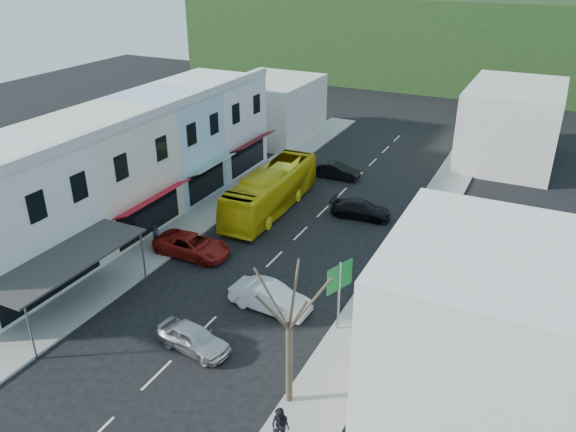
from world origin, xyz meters
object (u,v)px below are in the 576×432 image
(pedestrian_right, at_px, (280,427))
(street_tree, at_px, (289,329))
(car_red, at_px, (192,245))
(pedestrian_left, at_px, (156,234))
(bus, at_px, (271,191))
(car_silver, at_px, (194,338))
(car_white, at_px, (270,298))
(traffic_signal, at_px, (456,120))
(direction_sign, at_px, (339,298))

(pedestrian_right, relative_size, street_tree, 0.22)
(car_red, relative_size, pedestrian_left, 2.71)
(bus, height_order, pedestrian_right, bus)
(car_red, xyz_separation_m, pedestrian_right, (12.02, -11.30, 0.30))
(pedestrian_right, xyz_separation_m, street_tree, (-0.72, 2.28, 2.91))
(car_silver, bearing_deg, car_red, 42.94)
(car_red, bearing_deg, bus, -9.38)
(car_white, bearing_deg, pedestrian_right, -146.57)
(pedestrian_left, xyz_separation_m, traffic_signal, (13.51, 29.96, 1.67))
(pedestrian_left, height_order, traffic_signal, traffic_signal)
(car_silver, height_order, car_white, same)
(car_silver, height_order, direction_sign, direction_sign)
(car_red, xyz_separation_m, pedestrian_left, (-2.71, -0.20, 0.30))
(pedestrian_right, xyz_separation_m, direction_sign, (-0.69, 7.97, 1.04))
(pedestrian_right, bearing_deg, car_white, 124.12)
(car_white, distance_m, traffic_signal, 33.14)
(car_white, bearing_deg, car_red, 70.06)
(car_white, bearing_deg, pedestrian_left, 76.99)
(pedestrian_right, height_order, street_tree, street_tree)
(car_red, height_order, street_tree, street_tree)
(traffic_signal, bearing_deg, bus, 73.04)
(bus, height_order, pedestrian_left, bus)
(car_silver, bearing_deg, car_white, -12.96)
(car_red, relative_size, pedestrian_right, 2.71)
(car_red, bearing_deg, car_silver, -145.14)
(car_silver, relative_size, car_white, 1.00)
(pedestrian_left, height_order, street_tree, street_tree)
(car_white, distance_m, car_red, 7.94)
(pedestrian_right, distance_m, direction_sign, 8.06)
(bus, bearing_deg, car_red, -100.85)
(pedestrian_right, bearing_deg, direction_sign, 98.98)
(car_white, relative_size, car_red, 0.96)
(car_white, relative_size, traffic_signal, 0.82)
(car_red, relative_size, direction_sign, 1.13)
(car_white, distance_m, direction_sign, 4.26)
(car_silver, distance_m, pedestrian_right, 7.38)
(street_tree, xyz_separation_m, traffic_signal, (-0.50, 38.78, -1.24))
(pedestrian_left, relative_size, pedestrian_right, 1.00)
(bus, xyz_separation_m, pedestrian_left, (-4.06, -8.60, -0.55))
(pedestrian_right, relative_size, direction_sign, 0.42)
(car_silver, xyz_separation_m, pedestrian_right, (6.51, -3.46, 0.30))
(direction_sign, xyz_separation_m, traffic_signal, (-0.54, 33.09, 0.64))
(car_silver, bearing_deg, street_tree, -93.72)
(street_tree, bearing_deg, car_white, 124.25)
(car_red, distance_m, pedestrian_right, 16.50)
(car_silver, xyz_separation_m, car_red, (-5.51, 7.84, 0.00))
(bus, height_order, car_silver, bus)
(direction_sign, distance_m, street_tree, 5.99)
(traffic_signal, bearing_deg, car_silver, 88.90)
(car_white, xyz_separation_m, car_red, (-7.30, 3.14, 0.00))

